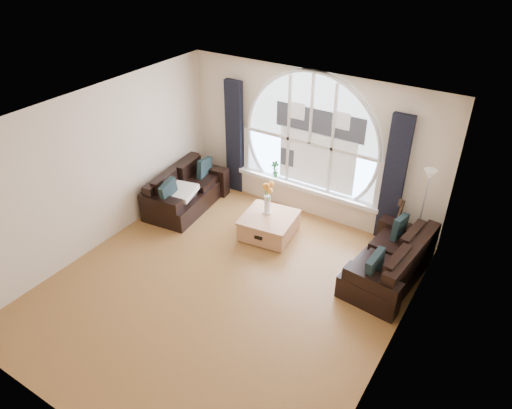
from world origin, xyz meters
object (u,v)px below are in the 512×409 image
object	(u,v)px
sofa_right	(389,259)
potted_plant	(275,169)
floor_lamp	(421,214)
coffee_chest	(269,225)
guitar	(398,224)
vase_flowers	(267,194)
sofa_left	(186,189)

from	to	relation	value
sofa_right	potted_plant	distance (m)	2.92
floor_lamp	potted_plant	bearing A→B (deg)	175.47
coffee_chest	sofa_right	bearing A→B (deg)	-8.09
coffee_chest	guitar	size ratio (longest dim) A/B	0.84
coffee_chest	floor_lamp	size ratio (longest dim) A/B	0.56
vase_flowers	guitar	world-z (taller)	vase_flowers
vase_flowers	potted_plant	xyz separation A→B (m)	(-0.43, 0.99, -0.07)
guitar	sofa_right	bearing A→B (deg)	-56.16
coffee_chest	potted_plant	distance (m)	1.29
vase_flowers	potted_plant	bearing A→B (deg)	113.46
potted_plant	floor_lamp	bearing A→B (deg)	-4.53
guitar	sofa_left	bearing A→B (deg)	-144.11
sofa_left	floor_lamp	distance (m)	4.29
sofa_left	guitar	distance (m)	3.95
sofa_right	potted_plant	size ratio (longest dim) A/B	5.24
guitar	potted_plant	xyz separation A→B (m)	(-2.54, 0.29, 0.18)
sofa_right	guitar	distance (m)	0.83
sofa_left	floor_lamp	xyz separation A→B (m)	(4.18, 0.88, 0.40)
sofa_right	floor_lamp	world-z (taller)	floor_lamp
floor_lamp	guitar	bearing A→B (deg)	-168.07
vase_flowers	potted_plant	distance (m)	1.09
potted_plant	vase_flowers	bearing A→B (deg)	-66.54
sofa_right	floor_lamp	size ratio (longest dim) A/B	1.06
vase_flowers	sofa_right	bearing A→B (deg)	-2.75
vase_flowers	floor_lamp	distance (m)	2.55
guitar	coffee_chest	bearing A→B (deg)	-135.03
floor_lamp	guitar	xyz separation A→B (m)	(-0.32, -0.07, -0.27)
coffee_chest	potted_plant	xyz separation A→B (m)	(-0.51, 1.07, 0.49)
vase_flowers	guitar	xyz separation A→B (m)	(2.11, 0.70, -0.26)
sofa_left	vase_flowers	size ratio (longest dim) A/B	2.37
sofa_left	sofa_right	xyz separation A→B (m)	(4.01, 0.01, 0.00)
guitar	potted_plant	size ratio (longest dim) A/B	3.26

